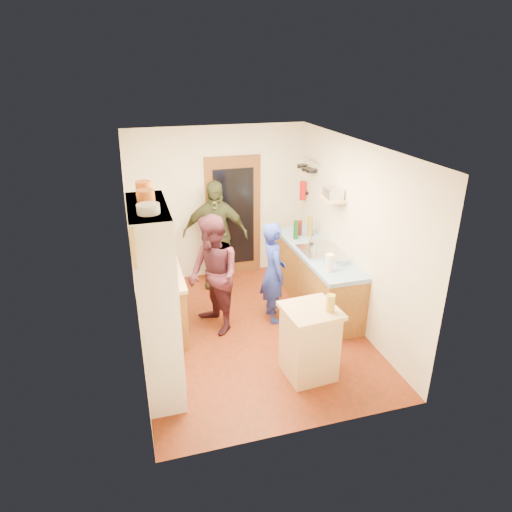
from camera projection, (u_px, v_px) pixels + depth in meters
name	position (u px, v px, depth m)	size (l,w,h in m)	color
floor	(250.00, 331.00, 6.52)	(3.00, 4.00, 0.02)	maroon
ceiling	(249.00, 145.00, 5.48)	(3.00, 4.00, 0.02)	silver
wall_back	(218.00, 203.00, 7.77)	(3.00, 0.02, 2.60)	silver
wall_front	(308.00, 324.00, 4.23)	(3.00, 0.02, 2.60)	silver
wall_left	(132.00, 259.00, 5.61)	(0.02, 4.00, 2.60)	silver
wall_right	(354.00, 235.00, 6.39)	(0.02, 4.00, 2.60)	silver
door_frame	(234.00, 217.00, 7.90)	(0.95, 0.06, 2.10)	brown
door_glass	(234.00, 217.00, 7.87)	(0.70, 0.02, 1.70)	black
hutch_body	(156.00, 301.00, 5.04)	(0.40, 1.20, 2.20)	white
hutch_top_shelf	(147.00, 207.00, 4.61)	(0.40, 1.14, 0.04)	white
plate_stack	(148.00, 209.00, 4.35)	(0.22, 0.22, 0.09)	white
orange_pot_a	(146.00, 197.00, 4.63)	(0.18, 0.18, 0.15)	orange
orange_pot_b	(144.00, 188.00, 4.92)	(0.17, 0.17, 0.15)	orange
left_counter_base	(160.00, 301.00, 6.44)	(0.60, 1.40, 0.85)	#9E6928
left_counter_top	(157.00, 272.00, 6.26)	(0.64, 1.44, 0.05)	#DAB886
toaster	(163.00, 277.00, 5.86)	(0.21, 0.14, 0.16)	white
kettle	(154.00, 269.00, 6.08)	(0.15, 0.15, 0.17)	white
orange_bowl	(162.00, 262.00, 6.39)	(0.21, 0.21, 0.09)	orange
chopping_board	(155.00, 256.00, 6.68)	(0.30, 0.22, 0.03)	#DAB886
right_counter_base	(316.00, 279.00, 7.10)	(0.60, 2.20, 0.84)	#9E6928
right_counter_top	(317.00, 252.00, 6.92)	(0.62, 2.22, 0.06)	blue
hob	(320.00, 251.00, 6.83)	(0.55, 0.58, 0.04)	silver
pot_on_hob	(315.00, 245.00, 6.84)	(0.19, 0.19, 0.12)	silver
bottle_a	(296.00, 230.00, 7.29)	(0.08, 0.08, 0.31)	#143F14
bottle_b	(300.00, 228.00, 7.46)	(0.06, 0.06, 0.25)	#591419
bottle_c	(310.00, 227.00, 7.38)	(0.08, 0.08, 0.33)	olive
paper_towel	(329.00, 263.00, 6.17)	(0.11, 0.11, 0.25)	white
mixing_bowl	(339.00, 260.00, 6.45)	(0.23, 0.23, 0.09)	silver
island_base	(309.00, 344.00, 5.45)	(0.55, 0.55, 0.86)	#DAB886
island_top	(311.00, 311.00, 5.27)	(0.62, 0.62, 0.05)	#DAB886
cutting_board	(305.00, 309.00, 5.29)	(0.35, 0.28, 0.02)	white
oil_jar	(331.00, 303.00, 5.18)	(0.10, 0.10, 0.21)	#AD9E2D
pan_rail	(311.00, 160.00, 7.42)	(0.02, 0.02, 0.65)	silver
pan_hang_a	(311.00, 171.00, 7.30)	(0.18, 0.18, 0.05)	black
pan_hang_b	(307.00, 169.00, 7.49)	(0.16, 0.16, 0.05)	black
pan_hang_c	(302.00, 166.00, 7.66)	(0.17, 0.17, 0.05)	black
wall_shelf	(333.00, 199.00, 6.59)	(0.26, 0.42, 0.03)	#DAB886
radio	(333.00, 193.00, 6.55)	(0.22, 0.30, 0.15)	silver
ext_bracket	(306.00, 193.00, 7.82)	(0.06, 0.10, 0.04)	black
fire_extinguisher	(303.00, 191.00, 7.78)	(0.11, 0.11, 0.32)	red
picture_frame	(133.00, 248.00, 3.96)	(0.03, 0.25, 0.30)	gold
person_hob	(276.00, 273.00, 6.52)	(0.55, 0.36, 1.50)	#1E2E9A
person_left	(214.00, 274.00, 6.27)	(0.82, 0.64, 1.69)	#401B27
person_back	(216.00, 235.00, 7.47)	(1.07, 0.45, 1.82)	#32371F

